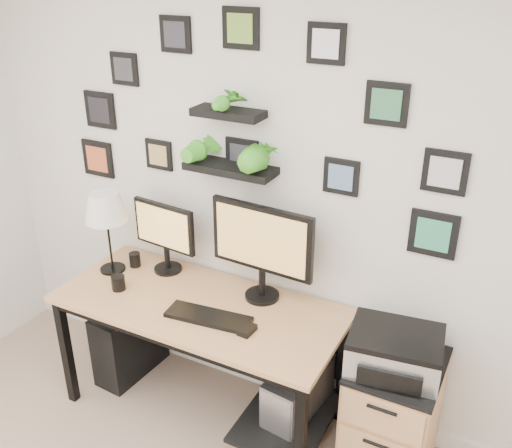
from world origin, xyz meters
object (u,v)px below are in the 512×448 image
Objects in this scene: mug at (118,283)px; pc_tower_grey at (297,403)px; monitor_left at (165,233)px; table_lamp at (106,209)px; printer at (395,351)px; pc_tower_black at (130,340)px; monitor_right at (262,245)px; desk at (209,320)px; file_cabinet at (391,416)px.

mug is 1.21m from pc_tower_grey.
table_lamp reaches higher than monitor_left.
printer is (1.55, 0.15, -0.02)m from mug.
pc_tower_black is (-0.24, -0.13, -0.76)m from monitor_left.
monitor_right is at bearing 154.50° from pc_tower_grey.
table_lamp is 0.91m from pc_tower_black.
mug is at bearing -41.58° from table_lamp.
desk is 1.04m from printer.
desk is 3.31× the size of pc_tower_black.
monitor_left is 0.90× the size of pc_tower_black.
printer reaches higher than mug.
file_cabinet is at bearing -4.72° from monitor_left.
pc_tower_grey is 0.73m from printer.
printer reaches higher than pc_tower_black.
file_cabinet is (1.75, 0.03, -0.82)m from table_lamp.
desk is 0.74m from pc_tower_black.
mug is at bearing -166.30° from desk.
table_lamp is at bearing 179.82° from pc_tower_grey.
mug is 0.18× the size of printer.
desk is 2.68× the size of monitor_right.
monitor_right is at bearing -0.66° from monitor_left.
pc_tower_black is 1.18m from pc_tower_grey.
desk is at bearing -178.89° from printer.
monitor_right reaches higher than table_lamp.
pc_tower_black is 1.69m from file_cabinet.
table_lamp is 1.77m from printer.
printer is at bearing 1.11° from desk.
desk reaches higher than file_cabinet.
mug is (-0.76, -0.30, -0.29)m from monitor_right.
file_cabinet is 0.44m from printer.
mug reaches higher than desk.
pc_tower_black is (0.06, 0.01, -0.91)m from table_lamp.
table_lamp is at bearing 138.42° from mug.
table_lamp is (-0.69, 0.03, 0.52)m from desk.
file_cabinet is at bearing 4.70° from pc_tower_black.
desk is at bearing -145.23° from monitor_right.
table_lamp is (-0.94, -0.14, 0.07)m from monitor_right.
printer reaches higher than desk.
monitor_right is 1.22m from pc_tower_black.
monitor_left is at bearing 175.28° from file_cabinet.
mug is at bearing -174.63° from printer.
monitor_right is at bearing 8.37° from table_lamp.
monitor_left is 0.73× the size of monitor_right.
printer reaches higher than file_cabinet.
printer is (1.67, -0.03, 0.53)m from pc_tower_black.
pc_tower_black is at bearing 179.11° from printer.
monitor_left is 0.65× the size of file_cabinet.
pc_tower_grey is 0.72× the size of file_cabinet.
monitor_right is at bearing 169.21° from printer.
table_lamp reaches higher than pc_tower_black.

